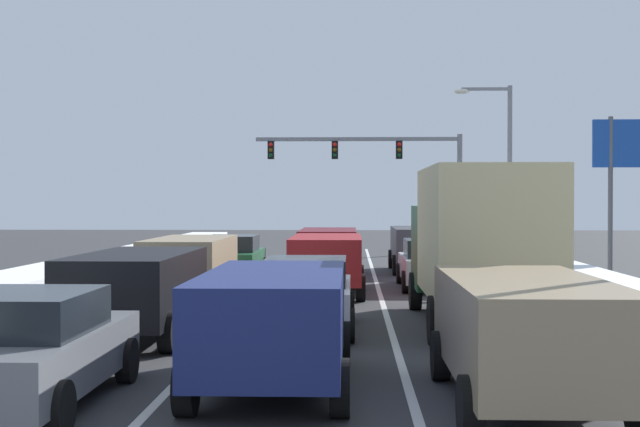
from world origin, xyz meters
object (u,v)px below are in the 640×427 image
(sedan_white_center_lane_second, at_px, (306,294))
(sedan_gray_left_lane_nearest, at_px, (29,348))
(sedan_silver_right_lane_third, at_px, (432,263))
(suv_red_center_lane_third, at_px, (327,259))
(sedan_green_left_lane_fourth, at_px, (233,257))
(box_truck_right_lane_second, at_px, (478,238))
(suv_maroon_center_lane_fourth, at_px, (328,248))
(suv_navy_center_lane_nearest, at_px, (274,318))
(suv_tan_right_lane_nearest, at_px, (527,329))
(suv_tan_left_lane_third, at_px, (190,262))
(traffic_light_gantry, at_px, (387,162))
(suv_charcoal_right_lane_fourth, at_px, (419,245))
(suv_black_left_lane_second, at_px, (137,286))
(street_lamp_right_mid, at_px, (502,155))

(sedan_white_center_lane_second, relative_size, sedan_gray_left_lane_nearest, 1.00)
(sedan_silver_right_lane_third, bearing_deg, suv_red_center_lane_third, -148.31)
(sedan_green_left_lane_fourth, bearing_deg, sedan_gray_left_lane_nearest, -90.50)
(box_truck_right_lane_second, bearing_deg, sedan_silver_right_lane_third, 91.59)
(suv_maroon_center_lane_fourth, bearing_deg, suv_navy_center_lane_nearest, -90.85)
(suv_maroon_center_lane_fourth, bearing_deg, suv_tan_right_lane_nearest, -81.15)
(suv_tan_left_lane_third, bearing_deg, traffic_light_gantry, 74.92)
(suv_navy_center_lane_nearest, height_order, traffic_light_gantry, traffic_light_gantry)
(suv_charcoal_right_lane_fourth, height_order, suv_red_center_lane_third, same)
(suv_black_left_lane_second, relative_size, sedan_green_left_lane_fourth, 1.09)
(sedan_white_center_lane_second, relative_size, suv_maroon_center_lane_fourth, 0.92)
(sedan_silver_right_lane_third, xyz_separation_m, sedan_green_left_lane_fourth, (-6.50, 2.79, 0.00))
(sedan_silver_right_lane_third, height_order, suv_charcoal_right_lane_fourth, suv_charcoal_right_lane_fourth)
(suv_black_left_lane_second, bearing_deg, sedan_white_center_lane_second, 19.02)
(box_truck_right_lane_second, distance_m, sedan_white_center_lane_second, 3.87)
(suv_tan_right_lane_nearest, relative_size, suv_maroon_center_lane_fourth, 1.00)
(suv_red_center_lane_third, relative_size, suv_maroon_center_lane_fourth, 1.00)
(suv_red_center_lane_third, bearing_deg, sedan_silver_right_lane_third, 31.69)
(suv_tan_right_lane_nearest, height_order, box_truck_right_lane_second, box_truck_right_lane_second)
(suv_navy_center_lane_nearest, bearing_deg, sedan_silver_right_lane_third, 76.50)
(suv_tan_right_lane_nearest, bearing_deg, suv_red_center_lane_third, 102.17)
(suv_maroon_center_lane_fourth, distance_m, sedan_green_left_lane_fourth, 3.48)
(sedan_white_center_lane_second, relative_size, street_lamp_right_mid, 0.57)
(suv_tan_right_lane_nearest, relative_size, suv_charcoal_right_lane_fourth, 1.00)
(box_truck_right_lane_second, bearing_deg, suv_maroon_center_lane_fourth, 105.70)
(box_truck_right_lane_second, distance_m, suv_charcoal_right_lane_fourth, 14.86)
(sedan_gray_left_lane_nearest, relative_size, suv_tan_left_lane_third, 0.92)
(sedan_silver_right_lane_third, height_order, sedan_green_left_lane_fourth, same)
(suv_tan_right_lane_nearest, height_order, sedan_silver_right_lane_third, suv_tan_right_lane_nearest)
(box_truck_right_lane_second, distance_m, suv_maroon_center_lane_fourth, 13.02)
(sedan_white_center_lane_second, xyz_separation_m, sedan_gray_left_lane_nearest, (-3.27, -6.93, 0.00))
(box_truck_right_lane_second, relative_size, street_lamp_right_mid, 0.91)
(sedan_green_left_lane_fourth, height_order, street_lamp_right_mid, street_lamp_right_mid)
(suv_maroon_center_lane_fourth, xyz_separation_m, street_lamp_right_mid, (7.67, 9.60, 3.75))
(suv_navy_center_lane_nearest, xyz_separation_m, suv_maroon_center_lane_fourth, (0.28, 18.93, 0.00))
(box_truck_right_lane_second, height_order, suv_black_left_lane_second, box_truck_right_lane_second)
(suv_tan_left_lane_third, distance_m, street_lamp_right_mid, 20.67)
(box_truck_right_lane_second, xyz_separation_m, suv_black_left_lane_second, (-6.88, -1.84, -0.88))
(suv_charcoal_right_lane_fourth, bearing_deg, suv_black_left_lane_second, -111.98)
(suv_red_center_lane_third, bearing_deg, sedan_green_left_lane_fourth, 125.04)
(suv_tan_right_lane_nearest, relative_size, box_truck_right_lane_second, 0.68)
(suv_navy_center_lane_nearest, bearing_deg, suv_maroon_center_lane_fourth, 89.15)
(suv_navy_center_lane_nearest, bearing_deg, suv_red_center_lane_third, 88.26)
(sedan_silver_right_lane_third, xyz_separation_m, street_lamp_right_mid, (4.39, 13.69, 4.00))
(sedan_gray_left_lane_nearest, bearing_deg, suv_tan_right_lane_nearest, 1.95)
(sedan_silver_right_lane_third, distance_m, suv_black_left_lane_second, 12.22)
(suv_maroon_center_lane_fourth, bearing_deg, sedan_silver_right_lane_third, -51.30)
(suv_black_left_lane_second, bearing_deg, suv_charcoal_right_lane_fourth, 68.02)
(suv_tan_right_lane_nearest, relative_size, suv_red_center_lane_third, 1.00)
(box_truck_right_lane_second, relative_size, suv_maroon_center_lane_fourth, 1.47)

